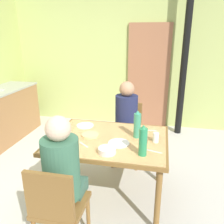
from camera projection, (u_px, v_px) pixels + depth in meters
ground_plane at (79, 189)px, 2.83m from camera, size 6.20×6.20×0.00m
wall_back at (117, 56)px, 4.59m from camera, size 4.47×0.10×2.76m
door_wooden at (148, 77)px, 4.51m from camera, size 0.80×0.05×2.00m
stove_pipe_column at (185, 60)px, 4.01m from camera, size 0.12×0.12×2.76m
dining_table at (109, 144)px, 2.52m from camera, size 1.25×0.97×0.73m
chair_near_diner at (57, 206)px, 1.84m from camera, size 0.40×0.40×0.87m
chair_far_diner at (127, 129)px, 3.33m from camera, size 0.40×0.40×0.87m
person_near_diner at (62, 166)px, 1.88m from camera, size 0.30×0.37×0.77m
person_far_diner at (126, 114)px, 3.11m from camera, size 0.30×0.37×0.77m
water_bottle_green_near at (137, 125)px, 2.48m from camera, size 0.08×0.08×0.31m
water_bottle_green_far at (143, 141)px, 2.10m from camera, size 0.08×0.08×0.30m
serving_bowl_center at (107, 150)px, 2.17m from camera, size 0.17×0.17×0.05m
dinner_plate_near_left at (119, 143)px, 2.37m from camera, size 0.22×0.22×0.01m
dinner_plate_near_right at (57, 147)px, 2.29m from camera, size 0.19×0.19×0.01m
dinner_plate_far_center at (85, 126)px, 2.82m from camera, size 0.21×0.21×0.01m
drinking_glass_by_near_diner at (156, 138)px, 2.39m from camera, size 0.06×0.06×0.11m
bread_plate_sliced at (90, 135)px, 2.55m from camera, size 0.19×0.19×0.02m
cutlery_knife_near at (150, 130)px, 2.69m from camera, size 0.15×0.03×0.00m
cutlery_fork_near at (154, 151)px, 2.21m from camera, size 0.15×0.06×0.00m
cutlery_knife_far at (84, 145)px, 2.35m from camera, size 0.13×0.11×0.00m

